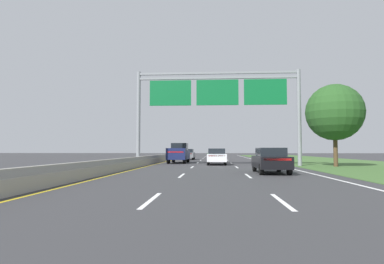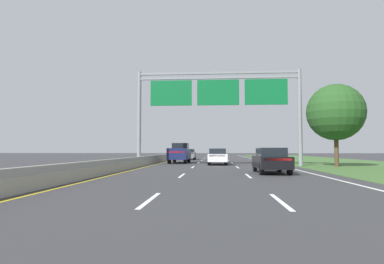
% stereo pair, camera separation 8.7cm
% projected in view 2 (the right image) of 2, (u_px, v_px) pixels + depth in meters
% --- Properties ---
extents(ground_plane, '(220.00, 220.00, 0.00)m').
position_uv_depth(ground_plane, '(215.00, 164.00, 33.66)').
color(ground_plane, '#333335').
extents(lane_striping, '(11.96, 106.00, 0.01)m').
position_uv_depth(lane_striping, '(215.00, 164.00, 33.20)').
color(lane_striping, white).
rests_on(lane_striping, ground).
extents(grass_verge_right, '(14.00, 110.00, 0.02)m').
position_uv_depth(grass_verge_right, '(355.00, 164.00, 32.66)').
color(grass_verge_right, '#3D602D').
rests_on(grass_verge_right, ground).
extents(median_barrier_concrete, '(0.60, 110.00, 0.85)m').
position_uv_depth(median_barrier_concrete, '(152.00, 160.00, 34.15)').
color(median_barrier_concrete, '#99968E').
rests_on(median_barrier_concrete, ground).
extents(overhead_sign_gantry, '(15.06, 0.42, 8.76)m').
position_uv_depth(overhead_sign_gantry, '(218.00, 97.00, 29.93)').
color(overhead_sign_gantry, gray).
rests_on(overhead_sign_gantry, ground).
extents(pickup_truck_navy, '(2.11, 5.44, 2.20)m').
position_uv_depth(pickup_truck_navy, '(180.00, 153.00, 36.05)').
color(pickup_truck_navy, '#161E47').
rests_on(pickup_truck_navy, ground).
extents(car_grey_left_lane_sedan, '(1.83, 4.41, 1.57)m').
position_uv_depth(car_grey_left_lane_sedan, '(189.00, 154.00, 48.16)').
color(car_grey_left_lane_sedan, slate).
rests_on(car_grey_left_lane_sedan, ground).
extents(car_black_right_lane_sedan, '(1.85, 4.41, 1.57)m').
position_uv_depth(car_black_right_lane_sedan, '(271.00, 160.00, 20.24)').
color(car_black_right_lane_sedan, black).
rests_on(car_black_right_lane_sedan, ground).
extents(car_darkgreen_centre_lane_sedan, '(1.92, 4.44, 1.57)m').
position_uv_depth(car_darkgreen_centre_lane_sedan, '(216.00, 155.00, 41.52)').
color(car_darkgreen_centre_lane_sedan, '#193D23').
rests_on(car_darkgreen_centre_lane_sedan, ground).
extents(car_white_centre_lane_sedan, '(1.84, 4.41, 1.57)m').
position_uv_depth(car_white_centre_lane_sedan, '(218.00, 156.00, 31.78)').
color(car_white_centre_lane_sedan, silver).
rests_on(car_white_centre_lane_sedan, ground).
extents(roadside_tree_mid, '(4.86, 4.86, 7.12)m').
position_uv_depth(roadside_tree_mid, '(336.00, 112.00, 28.12)').
color(roadside_tree_mid, '#4C3823').
rests_on(roadside_tree_mid, ground).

